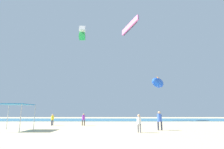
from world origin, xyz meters
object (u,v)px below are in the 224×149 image
at_px(canopy_tent, 15,105).
at_px(person_leftmost, 139,122).
at_px(kite_box_white, 82,33).
at_px(person_central, 53,119).
at_px(person_rightmost, 83,118).
at_px(kite_inflatable_blue, 158,83).
at_px(person_near_tent, 160,119).
at_px(kite_parafoil_pink, 130,26).

distance_m(canopy_tent, person_leftmost, 12.58).
bearing_deg(kite_box_white, person_central, -94.79).
xyz_separation_m(canopy_tent, kite_box_white, (2.41, 24.15, 18.91)).
bearing_deg(canopy_tent, person_rightmost, 51.06).
xyz_separation_m(kite_box_white, kite_inflatable_blue, (18.30, -0.50, -12.74)).
bearing_deg(person_central, person_near_tent, 82.59).
relative_size(person_rightmost, kite_inflatable_blue, 0.22).
height_order(kite_box_white, kite_inflatable_blue, kite_box_white).
xyz_separation_m(person_leftmost, person_rightmost, (-6.43, 9.14, 0.02)).
xyz_separation_m(person_rightmost, kite_inflatable_blue, (14.78, 16.32, 7.68)).
xyz_separation_m(person_rightmost, kite_parafoil_pink, (8.67, 17.54, 22.80)).
xyz_separation_m(canopy_tent, person_rightmost, (5.93, 7.34, -1.51)).
bearing_deg(person_near_tent, kite_parafoil_pink, -87.50).
xyz_separation_m(person_central, kite_inflatable_blue, (19.14, 16.18, 7.72)).
height_order(canopy_tent, person_near_tent, canopy_tent).
height_order(canopy_tent, person_rightmost, canopy_tent).
distance_m(person_leftmost, person_rightmost, 11.17).
xyz_separation_m(kite_box_white, kite_parafoil_pink, (12.18, 0.73, 2.37)).
distance_m(canopy_tent, kite_box_white, 30.77).
height_order(kite_parafoil_pink, kite_inflatable_blue, kite_parafoil_pink).
bearing_deg(person_leftmost, kite_box_white, -14.36).
relative_size(person_leftmost, kite_box_white, 0.46).
bearing_deg(person_near_tent, kite_box_white, -60.45).
height_order(canopy_tent, kite_box_white, kite_box_white).
xyz_separation_m(person_near_tent, person_central, (-13.21, 7.10, -0.19)).
distance_m(kite_box_white, kite_parafoil_pink, 12.43).
xyz_separation_m(person_near_tent, person_leftmost, (-2.42, -2.18, -0.17)).
bearing_deg(person_rightmost, person_central, 154.59).
bearing_deg(kite_parafoil_pink, person_leftmost, 137.58).
relative_size(canopy_tent, person_rightmost, 1.92).
xyz_separation_m(person_near_tent, kite_inflatable_blue, (5.93, 23.28, 7.53)).
bearing_deg(kite_box_white, person_near_tent, -64.41).
relative_size(person_near_tent, person_rightmost, 1.15).
distance_m(canopy_tent, person_central, 7.79).
relative_size(person_near_tent, kite_inflatable_blue, 0.25).
bearing_deg(canopy_tent, kite_inflatable_blue, 48.80).
bearing_deg(kite_parafoil_pink, kite_inflatable_blue, -138.93).
distance_m(person_central, kite_inflatable_blue, 26.23).
height_order(canopy_tent, person_central, canopy_tent).
bearing_deg(kite_inflatable_blue, person_rightmost, -15.03).
xyz_separation_m(person_leftmost, kite_inflatable_blue, (8.35, 25.46, 7.70)).
height_order(canopy_tent, kite_inflatable_blue, kite_inflatable_blue).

